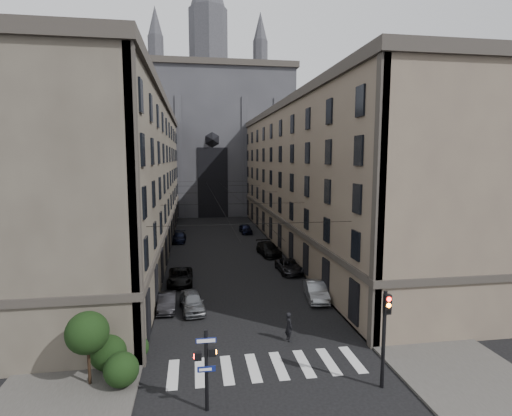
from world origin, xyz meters
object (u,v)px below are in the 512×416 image
car_left_near (192,302)px  car_right_far (246,229)px  gothic_tower (210,132)px  car_right_near (316,291)px  pedestrian_signal_left (206,364)px  traffic_light_right (385,328)px  car_right_midnear (289,266)px  car_left_far (179,237)px  car_left_midnear (167,302)px  car_left_midfar (180,277)px  pedestrian (289,327)px  car_right_midfar (269,249)px

car_left_near → car_right_far: (8.44, 31.75, -0.02)m
gothic_tower → car_right_near: (6.16, -59.83, -17.04)m
pedestrian_signal_left → traffic_light_right: traffic_light_right is taller
gothic_tower → car_right_midnear: (5.84, -51.63, -17.13)m
pedestrian_signal_left → car_right_midnear: bearing=66.8°
car_right_near → car_right_midnear: bearing=99.4°
pedestrian_signal_left → car_left_near: (-0.69, 12.70, -1.58)m
pedestrian_signal_left → car_left_far: pedestrian_signal_left is taller
car_right_near → traffic_light_right: bearing=-85.3°
car_left_midnear → car_left_midfar: (0.84, 6.58, 0.06)m
pedestrian_signal_left → traffic_light_right: bearing=2.6°
car_left_midnear → car_left_midfar: car_left_midfar is taller
pedestrian_signal_left → traffic_light_right: (9.11, 0.42, 0.97)m
gothic_tower → car_left_midfar: (-5.32, -53.64, -17.10)m
gothic_tower → car_left_midnear: bearing=-95.8°
car_left_midnear → car_right_near: 12.32m
car_left_near → pedestrian: pedestrian is taller
car_left_midnear → car_right_near: bearing=0.9°
car_right_midnear → car_right_midfar: 7.78m
car_left_near → car_right_far: 32.85m
car_left_near → car_left_far: 26.72m
gothic_tower → pedestrian_signal_left: gothic_tower is taller
car_right_near → car_right_midnear: size_ratio=0.95×
pedestrian_signal_left → car_right_midnear: size_ratio=0.83×
traffic_light_right → gothic_tower: bearing=94.4°
traffic_light_right → car_left_midnear: 17.59m
car_left_midfar → pedestrian: (7.38, -13.32, 0.27)m
car_left_far → pedestrian: size_ratio=2.42×
pedestrian_signal_left → car_left_near: size_ratio=0.92×
pedestrian_signal_left → car_left_far: size_ratio=0.86×
gothic_tower → car_left_far: 38.64m
car_left_midfar → car_right_near: car_right_near is taller
car_left_far → car_right_near: size_ratio=1.01×
pedestrian_signal_left → car_left_far: (-2.53, 39.35, -1.65)m
car_left_near → car_right_near: car_right_near is taller
pedestrian_signal_left → car_left_midnear: 13.60m
car_right_midfar → pedestrian: (-3.07, -23.07, 0.19)m
car_left_midnear → pedestrian: (8.21, -6.73, 0.32)m
gothic_tower → pedestrian: gothic_tower is taller
traffic_light_right → car_left_midnear: size_ratio=1.34×
car_left_midfar → car_right_far: (9.56, 24.63, 0.02)m
traffic_light_right → car_right_near: bearing=87.6°
gothic_tower → car_right_far: size_ratio=13.71×
car_right_far → pedestrian: bearing=-95.5°
car_left_near → car_right_midfar: bearing=53.6°
car_left_midnear → car_left_far: 26.12m
car_left_midnear → car_left_far: size_ratio=0.83×
car_left_midnear → car_left_midfar: 6.64m
car_right_midnear → car_left_midfar: bearing=-170.6°
car_left_far → car_right_near: (12.20, -25.73, 0.08)m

